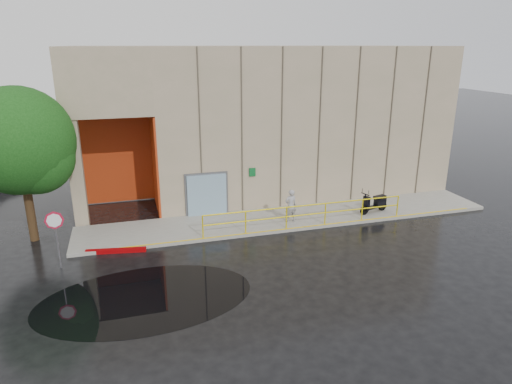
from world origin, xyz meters
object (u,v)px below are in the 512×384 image
scooter (375,198)px  stop_sign (55,227)px  red_curb (116,251)px  person (291,206)px  tree_near (23,145)px

scooter → stop_sign: 14.40m
stop_sign → red_curb: stop_sign is taller
stop_sign → red_curb: 2.69m
scooter → red_curb: scooter is taller
person → stop_sign: (-9.90, -1.72, 0.76)m
stop_sign → tree_near: 4.14m
tree_near → scooter: bearing=-5.0°
person → red_curb: bearing=2.0°
person → tree_near: tree_near is taller
scooter → red_curb: 12.33m
stop_sign → red_curb: size_ratio=0.95×
stop_sign → tree_near: size_ratio=0.35×
person → tree_near: bearing=-11.6°
red_curb → person: bearing=6.7°
person → red_curb: (-7.89, -0.93, -0.84)m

